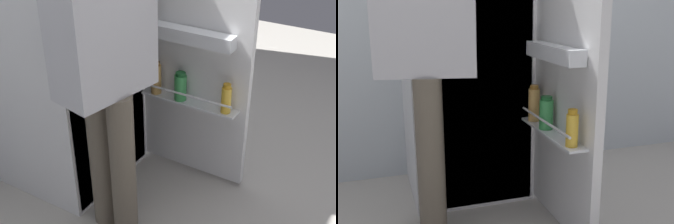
# 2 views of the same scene
# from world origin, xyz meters

# --- Properties ---
(refrigerator) EXTENTS (0.70, 1.23, 1.63)m
(refrigerator) POSITION_xyz_m (0.02, 0.50, 0.81)
(refrigerator) COLOR white
(refrigerator) RESTS_ON ground_plane
(person) EXTENTS (0.54, 0.78, 1.59)m
(person) POSITION_xyz_m (-0.27, 0.04, 0.95)
(person) COLOR #665B4C
(person) RESTS_ON ground_plane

